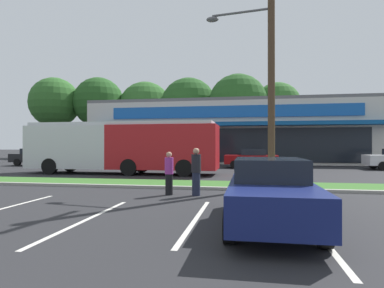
% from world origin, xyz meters
% --- Properties ---
extents(grass_median, '(56.00, 2.20, 0.12)m').
position_xyz_m(grass_median, '(0.00, 14.00, 0.06)').
color(grass_median, '#386B28').
rests_on(grass_median, ground_plane).
extents(curb_lip, '(56.00, 0.24, 0.12)m').
position_xyz_m(curb_lip, '(0.00, 12.78, 0.06)').
color(curb_lip, '#99968C').
rests_on(curb_lip, ground_plane).
extents(parking_stripe_0, '(0.12, 4.80, 0.01)m').
position_xyz_m(parking_stripe_0, '(-2.06, 7.81, 0.00)').
color(parking_stripe_0, silver).
rests_on(parking_stripe_0, ground_plane).
extents(parking_stripe_1, '(0.12, 4.80, 0.01)m').
position_xyz_m(parking_stripe_1, '(0.98, 7.04, 0.00)').
color(parking_stripe_1, silver).
rests_on(parking_stripe_1, ground_plane).
extents(parking_stripe_2, '(0.12, 4.80, 0.01)m').
position_xyz_m(parking_stripe_2, '(3.59, 7.54, 0.00)').
color(parking_stripe_2, silver).
rests_on(parking_stripe_2, ground_plane).
extents(parking_stripe_3, '(0.12, 4.80, 0.01)m').
position_xyz_m(parking_stripe_3, '(6.27, 6.67, 0.00)').
color(parking_stripe_3, silver).
rests_on(parking_stripe_3, ground_plane).
extents(storefront_building, '(29.10, 14.87, 6.37)m').
position_xyz_m(storefront_building, '(3.35, 36.77, 3.19)').
color(storefront_building, beige).
rests_on(storefront_building, ground_plane).
extents(tree_far_left, '(7.24, 7.24, 11.73)m').
position_xyz_m(tree_far_left, '(-23.04, 42.81, 8.10)').
color(tree_far_left, '#473323').
rests_on(tree_far_left, ground_plane).
extents(tree_left, '(7.35, 7.35, 11.80)m').
position_xyz_m(tree_left, '(-16.78, 44.12, 8.11)').
color(tree_left, '#473323').
rests_on(tree_left, ground_plane).
extents(tree_mid_left, '(7.90, 7.90, 11.31)m').
position_xyz_m(tree_mid_left, '(-10.20, 45.98, 7.35)').
color(tree_mid_left, '#473323').
rests_on(tree_mid_left, ground_plane).
extents(tree_mid, '(7.92, 7.92, 11.32)m').
position_xyz_m(tree_mid, '(-3.32, 44.34, 7.35)').
color(tree_mid, '#473323').
rests_on(tree_mid, ground_plane).
extents(tree_mid_right, '(7.80, 7.80, 11.19)m').
position_xyz_m(tree_mid_right, '(3.64, 42.44, 7.28)').
color(tree_mid_right, '#473323').
rests_on(tree_mid_right, ground_plane).
extents(tree_right, '(6.25, 6.25, 10.25)m').
position_xyz_m(tree_right, '(8.84, 44.15, 7.11)').
color(tree_right, '#473323').
rests_on(tree_right, ground_plane).
extents(utility_pole, '(3.10, 2.39, 10.65)m').
position_xyz_m(utility_pole, '(5.72, 13.86, 5.68)').
color(utility_pole, '#4C3826').
rests_on(utility_pole, ground_plane).
extents(city_bus, '(12.23, 2.71, 3.25)m').
position_xyz_m(city_bus, '(-3.01, 19.11, 1.77)').
color(city_bus, '#AD191E').
rests_on(city_bus, ground_plane).
extents(car_1, '(4.16, 1.98, 1.49)m').
position_xyz_m(car_1, '(5.17, 25.86, 0.77)').
color(car_1, maroon).
rests_on(car_1, ground_plane).
extents(car_2, '(4.77, 1.94, 1.52)m').
position_xyz_m(car_2, '(-13.55, 25.72, 0.79)').
color(car_2, black).
rests_on(car_2, ground_plane).
extents(car_3, '(1.88, 4.80, 1.50)m').
position_xyz_m(car_3, '(5.34, 7.26, 0.77)').
color(car_3, navy).
rests_on(car_3, ground_plane).
extents(pedestrian_near_bench, '(0.32, 0.32, 1.57)m').
position_xyz_m(pedestrian_near_bench, '(2.02, 11.17, 0.79)').
color(pedestrian_near_bench, black).
rests_on(pedestrian_near_bench, ground_plane).
extents(pedestrian_by_pole, '(0.35, 0.35, 1.71)m').
position_xyz_m(pedestrian_by_pole, '(3.02, 11.18, 0.86)').
color(pedestrian_by_pole, '#1E2338').
rests_on(pedestrian_by_pole, ground_plane).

